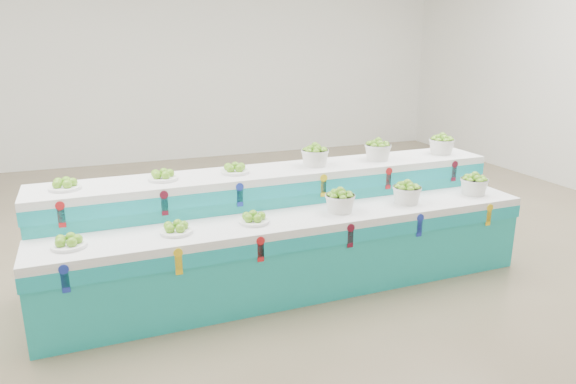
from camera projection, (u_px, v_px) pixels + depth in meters
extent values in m
plane|color=brown|center=(283.00, 255.00, 5.57)|extent=(10.00, 10.00, 0.00)
plane|color=silver|center=(188.00, 50.00, 9.49)|extent=(10.00, 0.00, 10.00)
cylinder|color=white|center=(68.00, 241.00, 3.89)|extent=(0.27, 0.27, 0.10)
cylinder|color=white|center=(176.00, 227.00, 4.17)|extent=(0.27, 0.27, 0.10)
cylinder|color=white|center=(254.00, 217.00, 4.40)|extent=(0.27, 0.27, 0.10)
cylinder|color=white|center=(64.00, 183.00, 4.29)|extent=(0.27, 0.27, 0.10)
cylinder|color=white|center=(163.00, 174.00, 4.57)|extent=(0.27, 0.27, 0.10)
cylinder|color=white|center=(235.00, 168.00, 4.80)|extent=(0.27, 0.27, 0.10)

